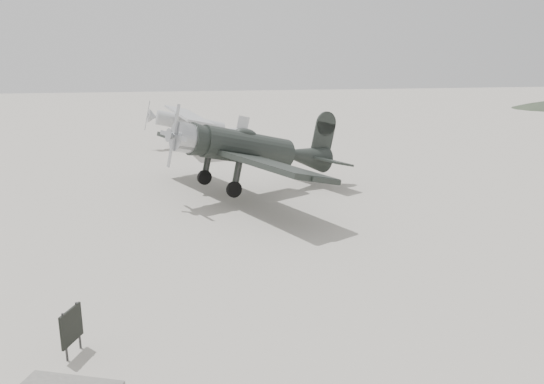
% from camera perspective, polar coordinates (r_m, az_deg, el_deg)
% --- Properties ---
extents(ground, '(160.00, 160.00, 0.00)m').
position_cam_1_polar(ground, '(19.23, 2.50, -5.01)').
color(ground, '#A1998F').
rests_on(ground, ground).
extents(lowwing_monoplane, '(9.40, 12.25, 4.04)m').
position_cam_1_polar(lowwing_monoplane, '(24.76, -1.92, 4.57)').
color(lowwing_monoplane, black).
rests_on(lowwing_monoplane, ground).
extents(highwing_monoplane, '(7.38, 10.35, 2.92)m').
position_cam_1_polar(highwing_monoplane, '(38.44, -8.32, 7.55)').
color(highwing_monoplane, '#959699').
rests_on(highwing_monoplane, ground).
extents(sign_board, '(0.35, 0.74, 1.13)m').
position_cam_1_polar(sign_board, '(12.73, -20.78, -13.40)').
color(sign_board, '#333333').
rests_on(sign_board, ground).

